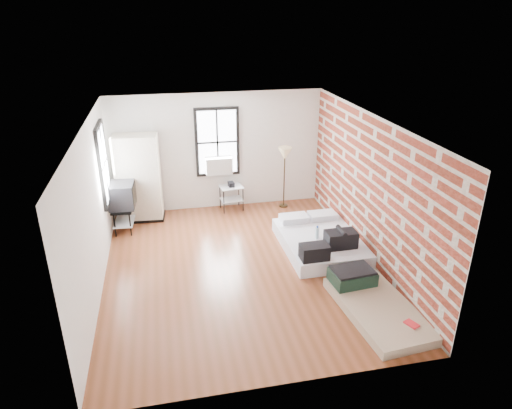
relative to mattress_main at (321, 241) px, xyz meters
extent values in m
plane|color=brown|center=(-1.74, -0.39, -0.18)|extent=(6.00, 6.00, 0.00)
cube|color=silver|center=(-1.74, 2.61, 1.22)|extent=(5.00, 0.01, 2.80)
cube|color=silver|center=(-1.74, -3.39, 1.22)|extent=(5.00, 0.01, 2.80)
cube|color=silver|center=(-4.24, -0.39, 1.22)|extent=(0.01, 6.00, 2.80)
cube|color=maroon|center=(0.76, -0.39, 1.22)|extent=(0.02, 6.00, 2.80)
cube|color=white|center=(-1.74, -0.39, 2.62)|extent=(5.00, 6.00, 0.01)
cube|color=white|center=(-1.74, 2.56, 1.47)|extent=(0.90, 0.02, 1.50)
cube|color=black|center=(-2.23, 2.58, 1.47)|extent=(0.07, 0.08, 1.64)
cube|color=black|center=(-1.26, 2.58, 1.47)|extent=(0.07, 0.08, 1.64)
cube|color=black|center=(-1.74, 2.58, 2.25)|extent=(0.90, 0.08, 0.07)
cube|color=black|center=(-1.74, 2.58, 0.68)|extent=(0.90, 0.08, 0.07)
cube|color=black|center=(-1.74, 2.55, 1.47)|extent=(0.04, 0.02, 1.50)
cube|color=black|center=(-1.74, 2.55, 1.47)|extent=(0.90, 0.02, 0.04)
cube|color=silver|center=(-1.74, 2.44, 0.94)|extent=(0.62, 0.30, 0.40)
cube|color=white|center=(-4.19, 1.41, 1.47)|extent=(0.02, 0.90, 1.50)
cube|color=black|center=(-4.21, 0.92, 1.47)|extent=(0.08, 0.07, 1.64)
cube|color=black|center=(-4.21, 1.89, 1.47)|extent=(0.08, 0.07, 1.64)
cube|color=black|center=(-4.21, 1.41, 2.25)|extent=(0.08, 0.90, 0.07)
cube|color=black|center=(-4.21, 1.41, 0.68)|extent=(0.08, 0.90, 0.07)
cube|color=black|center=(-4.18, 1.41, 1.47)|extent=(0.02, 0.04, 1.50)
cube|color=black|center=(-4.18, 1.41, 1.47)|extent=(0.02, 0.90, 0.04)
cube|color=silver|center=(0.01, 0.02, -0.05)|extent=(1.55, 2.09, 0.27)
cube|color=silver|center=(-0.33, 0.84, 0.16)|extent=(0.60, 0.39, 0.13)
cube|color=silver|center=(0.32, 0.84, 0.16)|extent=(0.60, 0.39, 0.13)
cube|color=black|center=(0.23, -0.46, 0.25)|extent=(0.60, 0.36, 0.33)
cylinder|color=black|center=(0.23, -0.46, 0.44)|extent=(0.09, 0.38, 0.09)
cube|color=black|center=(-0.42, -0.80, 0.23)|extent=(0.53, 0.33, 0.28)
cylinder|color=silver|center=(-0.10, -0.03, 0.21)|extent=(0.08, 0.08, 0.24)
cylinder|color=#183EAA|center=(-0.10, -0.03, 0.35)|extent=(0.04, 0.04, 0.03)
cube|color=tan|center=(0.21, -2.24, -0.10)|extent=(1.22, 2.07, 0.16)
cube|color=#153022|center=(0.03, -1.52, 0.09)|extent=(0.77, 0.59, 0.23)
cube|color=black|center=(0.03, -1.52, 0.22)|extent=(0.73, 0.54, 0.04)
cube|color=red|center=(0.47, -2.79, -0.01)|extent=(0.21, 0.25, 0.03)
cube|color=black|center=(-3.60, 2.26, -0.15)|extent=(1.06, 0.67, 0.06)
cube|color=beige|center=(-3.60, 2.26, 0.85)|extent=(1.01, 0.62, 1.94)
cylinder|color=black|center=(-1.69, 2.12, 0.12)|extent=(0.02, 0.02, 0.59)
cylinder|color=black|center=(-1.22, 2.17, 0.12)|extent=(0.02, 0.02, 0.59)
cylinder|color=black|center=(-1.73, 2.48, 0.12)|extent=(0.02, 0.02, 0.59)
cylinder|color=black|center=(-1.26, 2.54, 0.12)|extent=(0.02, 0.02, 0.59)
cube|color=silver|center=(-1.48, 2.33, 0.41)|extent=(0.59, 0.49, 0.02)
cube|color=silver|center=(-1.48, 2.33, 0.09)|extent=(0.56, 0.47, 0.02)
cube|color=black|center=(-1.48, 2.33, 0.48)|extent=(0.15, 0.21, 0.11)
cylinder|color=black|center=(-0.18, 2.26, -0.17)|extent=(0.22, 0.22, 0.03)
cylinder|color=black|center=(-0.18, 2.26, 0.49)|extent=(0.03, 0.03, 1.30)
cone|color=#CAB681|center=(-0.18, 2.26, 1.18)|extent=(0.32, 0.32, 0.29)
cylinder|color=black|center=(-4.15, 1.42, 0.09)|extent=(0.03, 0.03, 0.54)
cylinder|color=black|center=(-3.83, 1.39, 0.09)|extent=(0.03, 0.03, 0.54)
cylinder|color=black|center=(-4.10, 2.06, 0.09)|extent=(0.03, 0.03, 0.54)
cylinder|color=black|center=(-3.78, 2.04, 0.09)|extent=(0.03, 0.03, 0.54)
cube|color=black|center=(-3.96, 1.73, 0.36)|extent=(0.49, 0.81, 0.03)
cube|color=silver|center=(-3.96, 1.73, 0.03)|extent=(0.47, 0.79, 0.02)
cube|color=black|center=(-3.96, 1.73, 0.65)|extent=(0.59, 0.67, 0.54)
cube|color=black|center=(-3.69, 1.71, 0.65)|extent=(0.06, 0.52, 0.43)
camera|label=1|loc=(-2.98, -7.78, 4.39)|focal=32.00mm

